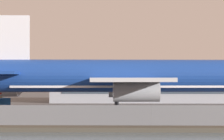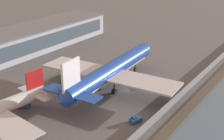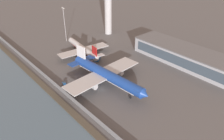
# 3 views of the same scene
# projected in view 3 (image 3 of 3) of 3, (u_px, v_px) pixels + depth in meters

# --- Properties ---
(ground_plane) EXTENTS (500.00, 500.00, 0.00)m
(ground_plane) POSITION_uv_depth(u_px,v_px,m) (101.00, 89.00, 109.87)
(ground_plane) COLOR #565659
(shoreline_seawall) EXTENTS (320.00, 3.00, 0.50)m
(shoreline_seawall) POSITION_uv_depth(u_px,v_px,m) (65.00, 106.00, 98.03)
(shoreline_seawall) COLOR #474238
(shoreline_seawall) RESTS_ON ground
(perimeter_fence) EXTENTS (280.00, 0.10, 2.62)m
(perimeter_fence) POSITION_uv_depth(u_px,v_px,m) (74.00, 100.00, 100.07)
(perimeter_fence) COLOR slate
(perimeter_fence) RESTS_ON ground
(cargo_jet_blue) EXTENTS (52.40, 44.82, 15.74)m
(cargo_jet_blue) POSITION_uv_depth(u_px,v_px,m) (106.00, 74.00, 110.92)
(cargo_jet_blue) COLOR #193D93
(cargo_jet_blue) RESTS_ON ground
(passenger_jet_silver) EXTENTS (39.68, 34.47, 11.20)m
(passenger_jet_silver) POSITION_uv_depth(u_px,v_px,m) (83.00, 49.00, 142.24)
(passenger_jet_silver) COLOR silver
(passenger_jet_silver) RESTS_ON ground
(baggage_tug) EXTENTS (3.56, 2.65, 1.80)m
(baggage_tug) POSITION_uv_depth(u_px,v_px,m) (64.00, 84.00, 112.63)
(baggage_tug) COLOR #19519E
(baggage_tug) RESTS_ON ground
(ops_van) EXTENTS (4.80, 5.42, 2.48)m
(ops_van) POSITION_uv_depth(u_px,v_px,m) (98.00, 58.00, 137.14)
(ops_van) COLOR #19519E
(ops_van) RESTS_ON ground
(control_tower) EXTENTS (11.03, 11.03, 43.40)m
(control_tower) POSITION_uv_depth(u_px,v_px,m) (108.00, 3.00, 166.80)
(control_tower) COLOR #ADADB2
(control_tower) RESTS_ON ground
(terminal_building) EXTENTS (73.67, 19.31, 9.83)m
(terminal_building) POSITION_uv_depth(u_px,v_px,m) (191.00, 58.00, 129.40)
(terminal_building) COLOR #9EA3AD
(terminal_building) RESTS_ON ground
(apron_light_mast_apron_west) EXTENTS (3.20, 0.40, 25.37)m
(apron_light_mast_apron_west) POSITION_uv_depth(u_px,v_px,m) (65.00, 23.00, 157.77)
(apron_light_mast_apron_west) COLOR #A8A8AD
(apron_light_mast_apron_west) RESTS_ON ground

